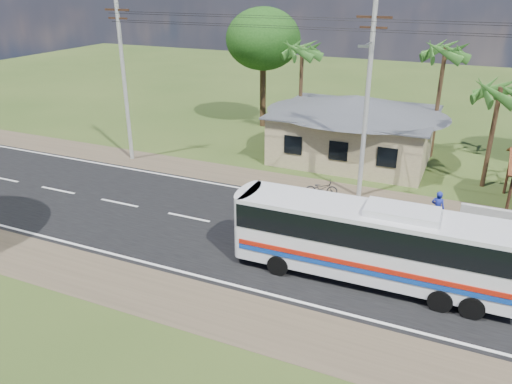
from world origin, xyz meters
TOP-DOWN VIEW (x-y plane):
  - ground at (0.00, 0.00)m, footprint 120.00×120.00m
  - road at (0.00, 0.00)m, footprint 120.00×16.00m
  - house at (1.00, 13.00)m, footprint 12.40×10.00m
  - utility_poles at (2.67, 6.49)m, footprint 32.80×2.22m
  - palm_near at (9.50, 11.00)m, footprint 2.80×2.80m
  - palm_mid at (6.00, 15.50)m, footprint 2.80×2.80m
  - palm_far at (-4.00, 16.00)m, footprint 2.80×2.80m
  - tree_behind_house at (-8.00, 18.00)m, footprint 6.00×6.00m
  - coach_bus at (5.51, -2.04)m, footprint 11.23×2.62m
  - motorcycle at (1.02, 5.56)m, footprint 1.97×1.26m
  - person at (7.43, 4.46)m, footprint 0.73×0.54m

SIDE VIEW (x-z plane):
  - ground at x=0.00m, z-range 0.00..0.00m
  - road at x=0.00m, z-range -0.01..0.02m
  - motorcycle at x=1.02m, z-range 0.00..0.98m
  - person at x=7.43m, z-range 0.00..1.83m
  - coach_bus at x=5.51m, z-range 0.25..3.72m
  - house at x=1.00m, z-range 0.14..5.14m
  - palm_near at x=9.50m, z-range 2.36..9.06m
  - utility_poles at x=2.67m, z-range 0.27..11.27m
  - palm_far at x=-4.00m, z-range 2.83..10.53m
  - tree_behind_house at x=-8.00m, z-range 2.31..11.92m
  - palm_mid at x=6.00m, z-range 3.06..11.26m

